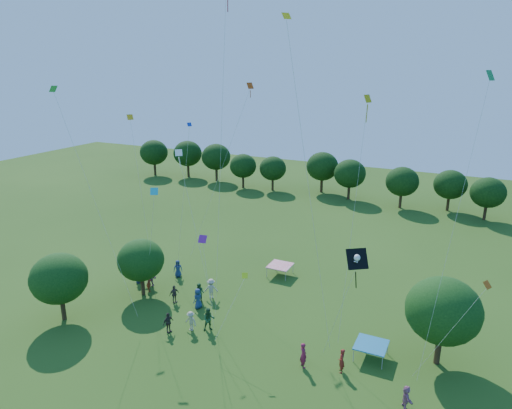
% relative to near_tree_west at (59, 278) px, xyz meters
% --- Properties ---
extents(near_tree_west, '(4.52, 4.52, 5.74)m').
position_rel_near_tree_west_xyz_m(near_tree_west, '(0.00, 0.00, 0.00)').
color(near_tree_west, '#422B19').
rests_on(near_tree_west, ground).
extents(near_tree_north, '(4.16, 4.16, 5.30)m').
position_rel_near_tree_west_xyz_m(near_tree_north, '(3.16, 6.20, -0.27)').
color(near_tree_north, '#422B19').
rests_on(near_tree_north, ground).
extents(near_tree_east, '(5.07, 5.07, 6.44)m').
position_rel_near_tree_west_xyz_m(near_tree_east, '(28.24, 7.15, 0.45)').
color(near_tree_east, '#422B19').
rests_on(near_tree_east, ground).
extents(treeline, '(88.01, 8.77, 6.77)m').
position_rel_near_tree_west_xyz_m(treeline, '(14.07, 45.10, 0.40)').
color(treeline, '#422B19').
rests_on(treeline, ground).
extents(tent_red_stripe, '(2.20, 2.20, 1.10)m').
position_rel_near_tree_west_xyz_m(tent_red_stripe, '(12.87, 15.31, -2.66)').
color(tent_red_stripe, red).
rests_on(tent_red_stripe, ground).
extents(tent_blue, '(2.20, 2.20, 1.10)m').
position_rel_near_tree_west_xyz_m(tent_blue, '(23.91, 5.76, -2.66)').
color(tent_blue, '#186BA2').
rests_on(tent_blue, ground).
extents(crowd_person_0, '(0.86, 0.69, 1.53)m').
position_rel_near_tree_west_xyz_m(crowd_person_0, '(1.21, 7.89, -2.93)').
color(crowd_person_0, navy).
rests_on(crowd_person_0, ground).
extents(crowd_person_1, '(0.62, 0.76, 1.76)m').
position_rel_near_tree_west_xyz_m(crowd_person_1, '(22.44, 3.27, -2.82)').
color(crowd_person_1, maroon).
rests_on(crowd_person_1, ground).
extents(crowd_person_2, '(1.06, 0.98, 1.91)m').
position_rel_near_tree_west_xyz_m(crowd_person_2, '(11.63, 3.79, -2.74)').
color(crowd_person_2, '#22512A').
rests_on(crowd_person_2, ground).
extents(crowd_person_3, '(1.35, 1.02, 1.88)m').
position_rel_near_tree_west_xyz_m(crowd_person_3, '(9.13, 8.30, -2.75)').
color(crowd_person_3, '#BFAB99').
rests_on(crowd_person_3, ground).
extents(crowd_person_4, '(0.68, 1.06, 1.68)m').
position_rel_near_tree_west_xyz_m(crowd_person_4, '(8.91, 2.16, -2.86)').
color(crowd_person_4, '#37302C').
rests_on(crowd_person_4, ground).
extents(crowd_person_5, '(1.05, 1.51, 1.52)m').
position_rel_near_tree_west_xyz_m(crowd_person_5, '(26.91, 1.67, -2.93)').
color(crowd_person_5, '#AC6489').
rests_on(crowd_person_5, ground).
extents(crowd_person_6, '(0.70, 0.99, 1.82)m').
position_rel_near_tree_west_xyz_m(crowd_person_6, '(9.00, 6.32, -2.79)').
color(crowd_person_6, navy).
rests_on(crowd_person_6, ground).
extents(crowd_person_7, '(0.78, 0.78, 1.79)m').
position_rel_near_tree_west_xyz_m(crowd_person_7, '(3.22, 6.96, -2.80)').
color(crowd_person_7, maroon).
rests_on(crowd_person_7, ground).
extents(crowd_person_8, '(0.98, 0.69, 1.80)m').
position_rel_near_tree_west_xyz_m(crowd_person_8, '(8.58, 7.25, -2.79)').
color(crowd_person_8, '#275B2E').
rests_on(crowd_person_8, ground).
extents(crowd_person_9, '(1.13, 0.63, 1.64)m').
position_rel_near_tree_west_xyz_m(crowd_person_9, '(10.36, 3.15, -2.88)').
color(crowd_person_9, '#A7A085').
rests_on(crowd_person_9, ground).
extents(crowd_person_10, '(0.72, 1.05, 1.63)m').
position_rel_near_tree_west_xyz_m(crowd_person_10, '(6.58, 6.23, -2.88)').
color(crowd_person_10, '#483D39').
rests_on(crowd_person_10, ground).
extents(crowd_person_11, '(1.79, 0.78, 1.87)m').
position_rel_near_tree_west_xyz_m(crowd_person_11, '(2.59, 7.97, -2.76)').
color(crowd_person_11, '#8A507D').
rests_on(crowd_person_11, ground).
extents(crowd_person_12, '(0.98, 0.87, 1.75)m').
position_rel_near_tree_west_xyz_m(crowd_person_12, '(3.91, 10.62, -2.82)').
color(crowd_person_12, navy).
rests_on(crowd_person_12, ground).
extents(crowd_person_13, '(0.82, 0.80, 1.87)m').
position_rel_near_tree_west_xyz_m(crowd_person_13, '(19.90, 2.69, -2.76)').
color(crowd_person_13, maroon).
rests_on(crowd_person_13, ground).
extents(pirate_kite, '(2.89, 2.14, 8.49)m').
position_rel_near_tree_west_xyz_m(pirate_kite, '(23.35, 1.56, 5.50)').
color(pirate_kite, black).
extents(red_high_kite, '(0.73, 4.07, 26.16)m').
position_rel_near_tree_west_xyz_m(red_high_kite, '(11.52, 7.32, 17.86)').
color(red_high_kite, red).
extents(small_kite_0, '(3.39, 2.88, 8.44)m').
position_rel_near_tree_west_xyz_m(small_kite_0, '(29.46, 1.10, 3.98)').
color(small_kite_0, '#C74B0B').
extents(small_kite_1, '(0.50, 4.50, 16.88)m').
position_rel_near_tree_west_xyz_m(small_kite_1, '(21.78, 7.95, 10.78)').
color(small_kite_1, '#D5A30B').
extents(small_kite_2, '(2.80, 1.77, 14.44)m').
position_rel_near_tree_west_xyz_m(small_kite_2, '(0.35, 9.86, 8.69)').
color(small_kite_2, '#FFA616').
extents(small_kite_3, '(1.97, 4.56, 18.53)m').
position_rel_near_tree_west_xyz_m(small_kite_3, '(28.66, 6.12, 11.94)').
color(small_kite_3, '#167E32').
extents(small_kite_4, '(2.20, 0.43, 14.01)m').
position_rel_near_tree_west_xyz_m(small_kite_4, '(5.59, 10.23, 7.09)').
color(small_kite_4, '#1132B2').
extents(small_kite_5, '(0.89, 0.49, 7.39)m').
position_rel_near_tree_west_xyz_m(small_kite_5, '(12.47, 2.14, 3.86)').
color(small_kite_5, '#791687').
extents(small_kite_6, '(3.51, 1.14, 12.54)m').
position_rel_near_tree_west_xyz_m(small_kite_6, '(8.75, 5.60, 7.55)').
color(small_kite_6, white).
extents(small_kite_7, '(3.09, 1.89, 9.57)m').
position_rel_near_tree_west_xyz_m(small_kite_7, '(6.11, 4.76, 5.49)').
color(small_kite_7, '#0DA9C8').
extents(small_kite_8, '(5.33, 4.17, 17.22)m').
position_rel_near_tree_west_xyz_m(small_kite_8, '(8.08, 15.74, 11.20)').
color(small_kite_8, '#D8410C').
extents(small_kite_9, '(2.51, 3.86, 21.37)m').
position_rel_near_tree_west_xyz_m(small_kite_9, '(19.93, 1.32, 11.96)').
color(small_kite_9, yellow).
extents(small_kite_10, '(1.48, 2.59, 4.47)m').
position_rel_near_tree_west_xyz_m(small_kite_10, '(14.81, 3.10, 1.20)').
color(small_kite_10, '#D8F415').
extents(small_kite_11, '(4.89, 1.51, 17.44)m').
position_rel_near_tree_west_xyz_m(small_kite_11, '(3.28, 0.30, 10.39)').
color(small_kite_11, '#1A8217').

